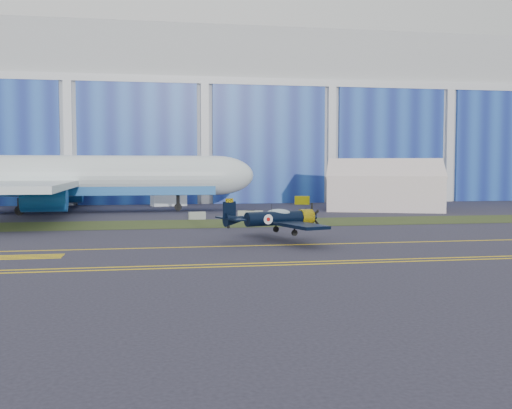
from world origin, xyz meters
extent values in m
plane|color=#2F2D3D|center=(0.00, 0.00, 0.00)|extent=(260.00, 260.00, 0.00)
cube|color=#475128|center=(0.00, 14.00, 0.02)|extent=(260.00, 10.00, 0.02)
cube|color=silver|center=(0.00, 72.00, 15.00)|extent=(220.00, 45.00, 30.00)
cube|color=navy|center=(0.00, 49.20, 10.00)|extent=(220.00, 0.60, 20.00)
cube|color=silver|center=(0.00, 49.15, 20.60)|extent=(220.00, 0.70, 1.20)
cube|color=yellow|center=(0.00, -5.00, 0.01)|extent=(200.00, 0.20, 0.02)
cube|color=yellow|center=(0.00, -14.50, 0.01)|extent=(80.00, 0.20, 0.02)
cube|color=yellow|center=(0.00, -13.50, 0.01)|extent=(80.00, 0.20, 0.02)
cube|color=white|center=(-6.20, 44.85, 1.17)|extent=(5.82, 3.64, 2.35)
cube|color=yellow|center=(15.72, 44.95, 0.68)|extent=(2.72, 2.23, 1.37)
cube|color=#959A93|center=(-3.61, 19.43, 0.45)|extent=(2.07, 0.90, 0.90)
cube|color=#999F88|center=(2.41, 20.36, 0.45)|extent=(2.07, 0.92, 0.90)
cube|color=gray|center=(3.48, 20.28, 0.45)|extent=(2.06, 0.88, 0.90)
camera|label=1|loc=(-8.86, -51.19, 6.22)|focal=42.00mm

